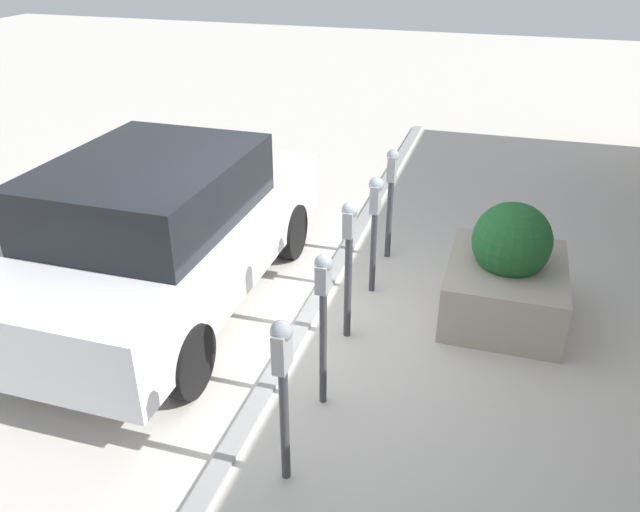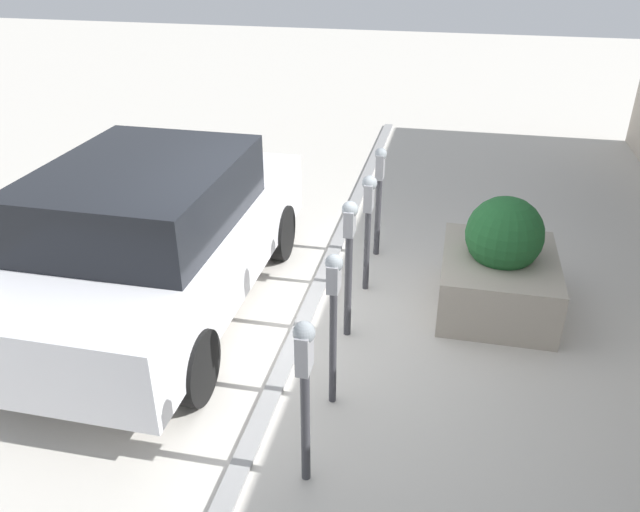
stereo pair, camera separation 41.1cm
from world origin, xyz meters
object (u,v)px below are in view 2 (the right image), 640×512
Objects in this scene: parking_meter_fourth at (368,210)px; planter_box at (499,267)px; parking_meter_farthest at (379,185)px; parking_meter_second at (334,302)px; parked_car_front at (156,236)px; parking_meter_nearest at (305,374)px; parking_meter_middle at (349,247)px.

parking_meter_fourth reaches higher than planter_box.
planter_box is (-0.91, -1.40, -0.44)m from parking_meter_farthest.
parked_car_front is at bearing 62.58° from parking_meter_second.
parking_meter_nearest is 1.01× the size of parking_meter_farthest.
parking_meter_farthest is (0.85, -0.00, -0.04)m from parking_meter_fourth.
parking_meter_nearest is at bearing 179.78° from parking_meter_farthest.
parking_meter_middle is 0.91m from parking_meter_fourth.
parking_meter_second is 0.99× the size of planter_box.
parking_meter_nearest is 2.78m from parking_meter_fourth.
parking_meter_farthest is at bearing -0.22° from parking_meter_nearest.
parking_meter_middle is at bearing 177.23° from parking_meter_fourth.
parking_meter_farthest is (1.76, -0.05, -0.06)m from parking_meter_middle.
parking_meter_farthest is 0.95× the size of planter_box.
parking_meter_fourth is 2.20m from parked_car_front.
parking_meter_middle is 1.75m from planter_box.
parking_meter_middle is 1.99m from parked_car_front.
parking_meter_second is 1.06× the size of parking_meter_fourth.
parking_meter_middle reaches higher than parking_meter_nearest.
parked_car_front is at bearing 103.02° from planter_box.
parking_meter_nearest reaches higher than parking_meter_fourth.
parking_meter_fourth is 0.85m from parking_meter_farthest.
planter_box is (1.85, -1.39, -0.52)m from parking_meter_second.
parking_meter_fourth is (1.91, 0.01, -0.04)m from parking_meter_second.
parking_meter_nearest reaches higher than parking_meter_farthest.
parked_car_front reaches higher than planter_box.
parking_meter_farthest is 1.73m from planter_box.
parking_meter_fourth is 0.93× the size of planter_box.
parking_meter_second reaches higher than planter_box.
parking_meter_second is 0.99× the size of parking_meter_middle.
parking_meter_fourth is at bearing -67.30° from parked_car_front.
planter_box is 0.34× the size of parked_car_front.
parking_meter_farthest is 2.65m from parked_car_front.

